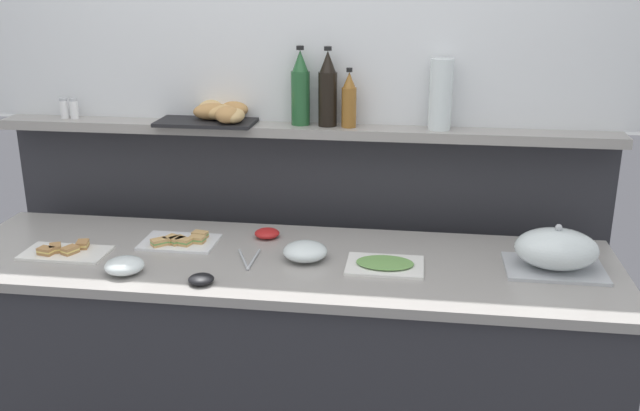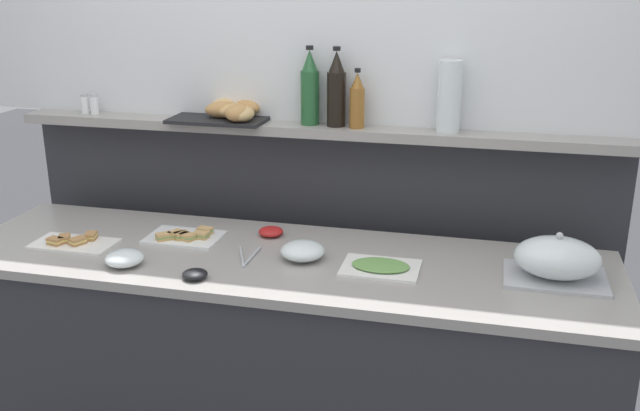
{
  "view_description": "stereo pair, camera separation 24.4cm",
  "coord_description": "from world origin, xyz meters",
  "px_view_note": "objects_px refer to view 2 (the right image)",
  "views": [
    {
      "loc": [
        0.48,
        -2.36,
        1.92
      ],
      "look_at": [
        0.13,
        0.1,
        1.1
      ],
      "focal_mm": 39.94,
      "sensor_mm": 36.0,
      "label": 1
    },
    {
      "loc": [
        0.72,
        -2.31,
        1.92
      ],
      "look_at": [
        0.13,
        0.1,
        1.1
      ],
      "focal_mm": 39.94,
      "sensor_mm": 36.0,
      "label": 2
    }
  ],
  "objects_px": {
    "wine_bottle_green": "(310,89)",
    "serving_cloche": "(557,260)",
    "pepper_shaker": "(94,104)",
    "cold_cuts_platter": "(381,267)",
    "bread_basket": "(231,112)",
    "water_carafe": "(449,97)",
    "condiment_bowl_cream": "(271,232)",
    "vinegar_bottle_amber": "(357,102)",
    "sandwich_platter_side": "(185,236)",
    "sandwich_platter_front": "(73,242)",
    "glass_bowl_large": "(303,251)",
    "condiment_bowl_red": "(195,274)",
    "glass_bowl_medium": "(124,259)",
    "salt_shaker": "(85,104)",
    "serving_tongs": "(247,257)",
    "wine_bottle_dark": "(336,91)"
  },
  "relations": [
    {
      "from": "wine_bottle_green",
      "to": "water_carafe",
      "type": "distance_m",
      "value": 0.56
    },
    {
      "from": "condiment_bowl_red",
      "to": "pepper_shaker",
      "type": "bearing_deg",
      "value": 136.82
    },
    {
      "from": "cold_cuts_platter",
      "to": "vinegar_bottle_amber",
      "type": "height_order",
      "value": "vinegar_bottle_amber"
    },
    {
      "from": "sandwich_platter_side",
      "to": "condiment_bowl_cream",
      "type": "xyz_separation_m",
      "value": [
        0.31,
        0.12,
        0.01
      ]
    },
    {
      "from": "serving_cloche",
      "to": "condiment_bowl_red",
      "type": "distance_m",
      "value": 1.23
    },
    {
      "from": "cold_cuts_platter",
      "to": "water_carafe",
      "type": "relative_size",
      "value": 0.98
    },
    {
      "from": "condiment_bowl_cream",
      "to": "serving_cloche",
      "type": "bearing_deg",
      "value": -9.15
    },
    {
      "from": "wine_bottle_green",
      "to": "wine_bottle_dark",
      "type": "bearing_deg",
      "value": -4.33
    },
    {
      "from": "sandwich_platter_front",
      "to": "glass_bowl_large",
      "type": "height_order",
      "value": "glass_bowl_large"
    },
    {
      "from": "sandwich_platter_side",
      "to": "wine_bottle_dark",
      "type": "xyz_separation_m",
      "value": [
        0.52,
        0.37,
        0.53
      ]
    },
    {
      "from": "wine_bottle_green",
      "to": "vinegar_bottle_amber",
      "type": "bearing_deg",
      "value": -6.21
    },
    {
      "from": "vinegar_bottle_amber",
      "to": "wine_bottle_green",
      "type": "bearing_deg",
      "value": 173.79
    },
    {
      "from": "water_carafe",
      "to": "sandwich_platter_front",
      "type": "bearing_deg",
      "value": -158.75
    },
    {
      "from": "sandwich_platter_front",
      "to": "cold_cuts_platter",
      "type": "distance_m",
      "value": 1.18
    },
    {
      "from": "serving_cloche",
      "to": "water_carafe",
      "type": "distance_m",
      "value": 0.75
    },
    {
      "from": "sandwich_platter_side",
      "to": "vinegar_bottle_amber",
      "type": "distance_m",
      "value": 0.86
    },
    {
      "from": "cold_cuts_platter",
      "to": "sandwich_platter_front",
      "type": "bearing_deg",
      "value": -177.64
    },
    {
      "from": "salt_shaker",
      "to": "wine_bottle_dark",
      "type": "bearing_deg",
      "value": 0.25
    },
    {
      "from": "wine_bottle_green",
      "to": "vinegar_bottle_amber",
      "type": "height_order",
      "value": "wine_bottle_green"
    },
    {
      "from": "wine_bottle_dark",
      "to": "wine_bottle_green",
      "type": "distance_m",
      "value": 0.11
    },
    {
      "from": "condiment_bowl_red",
      "to": "salt_shaker",
      "type": "height_order",
      "value": "salt_shaker"
    },
    {
      "from": "serving_cloche",
      "to": "salt_shaker",
      "type": "distance_m",
      "value": 2.06
    },
    {
      "from": "serving_cloche",
      "to": "vinegar_bottle_amber",
      "type": "bearing_deg",
      "value": 151.79
    },
    {
      "from": "glass_bowl_medium",
      "to": "wine_bottle_dark",
      "type": "relative_size",
      "value": 0.44
    },
    {
      "from": "serving_cloche",
      "to": "serving_tongs",
      "type": "distance_m",
      "value": 1.08
    },
    {
      "from": "wine_bottle_green",
      "to": "pepper_shaker",
      "type": "height_order",
      "value": "wine_bottle_green"
    },
    {
      "from": "serving_cloche",
      "to": "bread_basket",
      "type": "height_order",
      "value": "bread_basket"
    },
    {
      "from": "glass_bowl_large",
      "to": "pepper_shaker",
      "type": "xyz_separation_m",
      "value": [
        -1.06,
        0.45,
        0.41
      ]
    },
    {
      "from": "serving_cloche",
      "to": "wine_bottle_green",
      "type": "relative_size",
      "value": 1.08
    },
    {
      "from": "wine_bottle_green",
      "to": "glass_bowl_large",
      "type": "bearing_deg",
      "value": -79.02
    },
    {
      "from": "wine_bottle_green",
      "to": "vinegar_bottle_amber",
      "type": "relative_size",
      "value": 1.34
    },
    {
      "from": "cold_cuts_platter",
      "to": "bread_basket",
      "type": "relative_size",
      "value": 0.68
    },
    {
      "from": "sandwich_platter_side",
      "to": "condiment_bowl_cream",
      "type": "bearing_deg",
      "value": 20.48
    },
    {
      "from": "sandwich_platter_front",
      "to": "bread_basket",
      "type": "relative_size",
      "value": 0.78
    },
    {
      "from": "glass_bowl_medium",
      "to": "sandwich_platter_side",
      "type": "bearing_deg",
      "value": 70.66
    },
    {
      "from": "glass_bowl_medium",
      "to": "wine_bottle_green",
      "type": "height_order",
      "value": "wine_bottle_green"
    },
    {
      "from": "serving_tongs",
      "to": "salt_shaker",
      "type": "bearing_deg",
      "value": 151.37
    },
    {
      "from": "cold_cuts_platter",
      "to": "condiment_bowl_red",
      "type": "relative_size",
      "value": 3.13
    },
    {
      "from": "condiment_bowl_cream",
      "to": "salt_shaker",
      "type": "relative_size",
      "value": 1.12
    },
    {
      "from": "wine_bottle_green",
      "to": "serving_cloche",
      "type": "bearing_deg",
      "value": -24.19
    },
    {
      "from": "sandwich_platter_side",
      "to": "pepper_shaker",
      "type": "relative_size",
      "value": 3.28
    },
    {
      "from": "wine_bottle_dark",
      "to": "bread_basket",
      "type": "xyz_separation_m",
      "value": [
        -0.45,
        -0.0,
        -0.1
      ]
    },
    {
      "from": "condiment_bowl_cream",
      "to": "wine_bottle_green",
      "type": "height_order",
      "value": "wine_bottle_green"
    },
    {
      "from": "sandwich_platter_side",
      "to": "salt_shaker",
      "type": "bearing_deg",
      "value": 148.8
    },
    {
      "from": "condiment_bowl_red",
      "to": "vinegar_bottle_amber",
      "type": "bearing_deg",
      "value": 58.88
    },
    {
      "from": "serving_cloche",
      "to": "wine_bottle_green",
      "type": "bearing_deg",
      "value": 155.81
    },
    {
      "from": "glass_bowl_medium",
      "to": "salt_shaker",
      "type": "distance_m",
      "value": 0.93
    },
    {
      "from": "serving_cloche",
      "to": "pepper_shaker",
      "type": "distance_m",
      "value": 2.02
    },
    {
      "from": "condiment_bowl_red",
      "to": "bread_basket",
      "type": "relative_size",
      "value": 0.22
    },
    {
      "from": "wine_bottle_green",
      "to": "water_carafe",
      "type": "relative_size",
      "value": 1.14
    }
  ]
}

